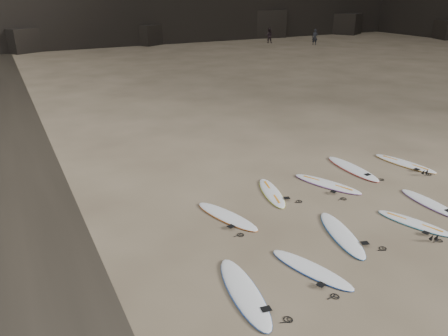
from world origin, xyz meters
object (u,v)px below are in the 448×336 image
Objects in this scene: surfboard_7 at (327,184)px; surfboard_4 at (430,203)px; surfboard_1 at (311,269)px; surfboard_2 at (342,234)px; surfboard_3 at (414,223)px; person_b at (269,36)px; surfboard_9 at (405,163)px; surfboard_6 at (272,192)px; surfboard_0 at (244,292)px; surfboard_8 at (352,168)px; surfboard_5 at (227,216)px; person_a at (315,37)px.

surfboard_4 is at bearing -76.58° from surfboard_7.
surfboard_2 reaches higher than surfboard_1.
surfboard_3 is 1.28× the size of person_b.
surfboard_9 is 39.95m from person_b.
surfboard_3 is 0.96× the size of surfboard_4.
surfboard_3 is at bearing -154.19° from surfboard_4.
surfboard_1 is 4.41m from surfboard_6.
surfboard_3 is 44.63m from person_b.
surfboard_0 reaches higher than surfboard_3.
surfboard_5 is at bearing -167.99° from surfboard_8.
surfboard_2 is 1.48× the size of person_b.
surfboard_2 is at bearing 9.51° from surfboard_1.
surfboard_2 is at bearing -175.31° from surfboard_4.
surfboard_8 is at bearing 21.36° from surfboard_6.
person_a is at bearing 58.51° from surfboard_0.
surfboard_9 is (2.23, -0.54, -0.00)m from surfboard_8.
person_b reaches higher than surfboard_9.
surfboard_4 is 5.14m from surfboard_6.
surfboard_0 is at bearing 162.10° from surfboard_1.
person_b is at bearing 38.12° from surfboard_5.
surfboard_8 reaches higher than surfboard_4.
surfboard_7 is at bearing -11.53° from surfboard_5.
surfboard_7 is (1.86, 2.89, -0.00)m from surfboard_2.
surfboard_4 is 41.81m from person_a.
person_b is at bearing -172.94° from person_a.
surfboard_0 is 10.39m from surfboard_9.
person_a is 5.61m from person_b.
surfboard_1 is (1.93, 0.01, -0.01)m from surfboard_0.
surfboard_6 reaches higher than surfboard_3.
surfboard_2 is 1.00× the size of surfboard_9.
surfboard_6 is (-4.16, 3.02, 0.00)m from surfboard_4.
surfboard_2 is at bearing -164.96° from surfboard_9.
surfboard_4 is 1.33× the size of person_b.
surfboard_9 is (4.01, 0.13, 0.00)m from surfboard_7.
surfboard_8 reaches higher than surfboard_1.
surfboard_7 is 1.44× the size of person_a.
surfboard_3 is at bearing -106.14° from surfboard_8.
surfboard_1 is 2.03m from surfboard_2.
surfboard_2 is at bearing -74.37° from person_a.
surfboard_0 is 1.06× the size of surfboard_7.
surfboard_4 is 0.94× the size of surfboard_5.
surfboard_1 reaches higher than surfboard_3.
surfboard_9 is (6.17, -0.18, 0.00)m from surfboard_6.
surfboard_1 is 0.86× the size of surfboard_8.
surfboard_8 is at bearing -7.13° from surfboard_5.
surfboard_4 is at bearing 16.82° from surfboard_0.
surfboard_0 is 3.62m from surfboard_5.
surfboard_9 is at bearing 9.18° from surfboard_1.
person_a is (24.69, 32.39, 0.85)m from surfboard_7.
surfboard_7 is 0.93× the size of surfboard_8.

